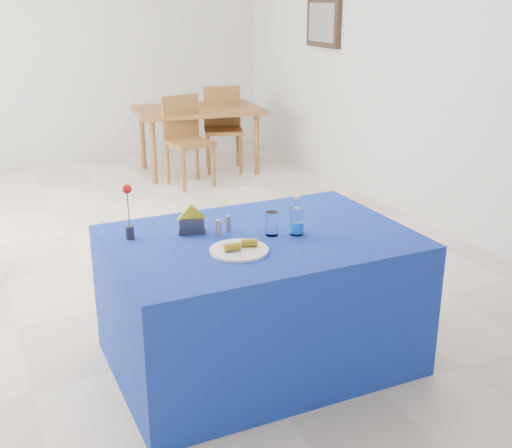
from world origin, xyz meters
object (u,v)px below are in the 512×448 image
Objects in this scene: chair_bg_left at (186,134)px; chair_bg_right at (223,122)px; water_bottle at (297,222)px; plate at (239,250)px; oak_table at (198,114)px; blue_table at (260,300)px.

chair_bg_right is at bearing 26.81° from chair_bg_left.
chair_bg_left is at bearing 80.08° from water_bottle.
chair_bg_right is (1.65, 4.27, -0.21)m from plate.
chair_bg_right is at bearing -0.15° from oak_table.
plate is at bearing -92.88° from chair_bg_right.
oak_table is 1.54× the size of chair_bg_right.
blue_table is (0.19, 0.17, -0.39)m from plate.
water_bottle reaches higher than chair_bg_right.
blue_table is 1.66× the size of chair_bg_left.
chair_bg_left is (1.03, 3.82, -0.21)m from plate.
oak_table is 1.55× the size of chair_bg_left.
water_bottle is at bearing -102.96° from oak_table.
chair_bg_right reaches higher than chair_bg_left.
chair_bg_left reaches higher than blue_table.
blue_table is at bearing -91.29° from chair_bg_right.
chair_bg_left is at bearing -124.30° from oak_table.
plate reaches higher than oak_table.
water_bottle is at bearing -88.68° from chair_bg_right.
plate is 0.46m from blue_table.
blue_table is at bearing 161.42° from water_bottle.
water_bottle is (0.19, -0.06, 0.45)m from blue_table.
plate is 0.31× the size of chair_bg_right.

